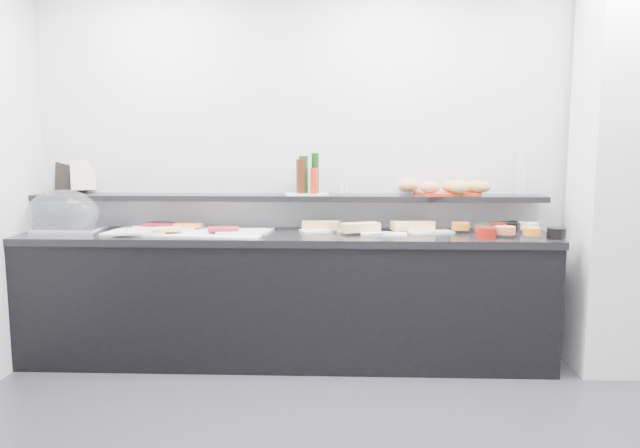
{
  "coord_description": "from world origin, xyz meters",
  "views": [
    {
      "loc": [
        -0.3,
        -2.5,
        1.54
      ],
      "look_at": [
        -0.45,
        1.45,
        1.0
      ],
      "focal_mm": 35.0,
      "sensor_mm": 36.0,
      "label": 1
    }
  ],
  "objects_px": {
    "condiment_tray": "(306,194)",
    "bread_tray": "(447,193)",
    "cloche_base": "(71,230)",
    "framed_print": "(71,175)",
    "carafe": "(521,174)",
    "sandwich_plate_mid": "(384,234)"
  },
  "relations": [
    {
      "from": "condiment_tray",
      "to": "bread_tray",
      "type": "relative_size",
      "value": 0.74
    },
    {
      "from": "cloche_base",
      "to": "bread_tray",
      "type": "xyz_separation_m",
      "value": [
        2.6,
        0.24,
        0.24
      ]
    },
    {
      "from": "cloche_base",
      "to": "framed_print",
      "type": "xyz_separation_m",
      "value": [
        -0.12,
        0.33,
        0.36
      ]
    },
    {
      "from": "condiment_tray",
      "to": "bread_tray",
      "type": "distance_m",
      "value": 0.99
    },
    {
      "from": "carafe",
      "to": "framed_print",
      "type": "bearing_deg",
      "value": 177.25
    },
    {
      "from": "framed_print",
      "to": "carafe",
      "type": "height_order",
      "value": "carafe"
    },
    {
      "from": "sandwich_plate_mid",
      "to": "framed_print",
      "type": "xyz_separation_m",
      "value": [
        -2.27,
        0.34,
        0.37
      ]
    },
    {
      "from": "condiment_tray",
      "to": "bread_tray",
      "type": "bearing_deg",
      "value": -8.9
    },
    {
      "from": "sandwich_plate_mid",
      "to": "bread_tray",
      "type": "bearing_deg",
      "value": 35.69
    },
    {
      "from": "sandwich_plate_mid",
      "to": "framed_print",
      "type": "distance_m",
      "value": 2.32
    },
    {
      "from": "sandwich_plate_mid",
      "to": "carafe",
      "type": "xyz_separation_m",
      "value": [
        0.94,
        0.19,
        0.39
      ]
    },
    {
      "from": "bread_tray",
      "to": "carafe",
      "type": "xyz_separation_m",
      "value": [
        0.49,
        -0.06,
        0.14
      ]
    },
    {
      "from": "framed_print",
      "to": "bread_tray",
      "type": "bearing_deg",
      "value": -4.82
    },
    {
      "from": "carafe",
      "to": "condiment_tray",
      "type": "bearing_deg",
      "value": 179.31
    },
    {
      "from": "framed_print",
      "to": "carafe",
      "type": "distance_m",
      "value": 3.22
    },
    {
      "from": "bread_tray",
      "to": "condiment_tray",
      "type": "bearing_deg",
      "value": 167.3
    },
    {
      "from": "framed_print",
      "to": "bread_tray",
      "type": "distance_m",
      "value": 2.73
    },
    {
      "from": "cloche_base",
      "to": "sandwich_plate_mid",
      "type": "height_order",
      "value": "cloche_base"
    },
    {
      "from": "cloche_base",
      "to": "framed_print",
      "type": "distance_m",
      "value": 0.5
    },
    {
      "from": "condiment_tray",
      "to": "carafe",
      "type": "distance_m",
      "value": 1.49
    },
    {
      "from": "condiment_tray",
      "to": "sandwich_plate_mid",
      "type": "bearing_deg",
      "value": -32.47
    },
    {
      "from": "framed_print",
      "to": "carafe",
      "type": "bearing_deg",
      "value": -5.61
    }
  ]
}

